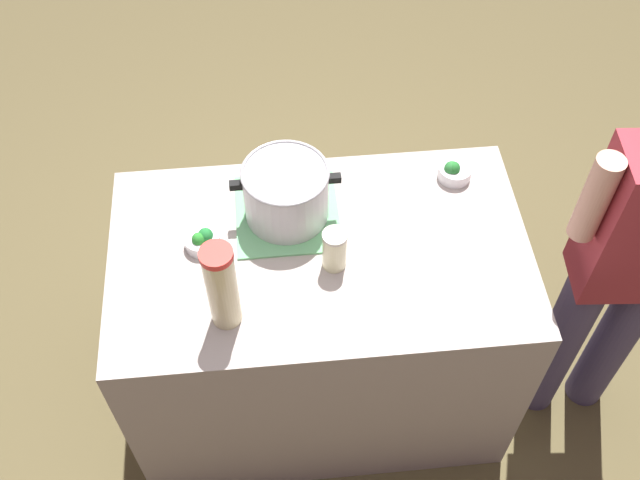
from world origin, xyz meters
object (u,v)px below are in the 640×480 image
(broccoli_bowl_front, at_px, (454,171))
(cooking_pot, at_px, (286,192))
(lemonade_pitcher, at_px, (222,287))
(broccoli_bowl_center, at_px, (203,240))
(mason_jar, at_px, (335,250))
(person_cook, at_px, (628,267))

(broccoli_bowl_front, bearing_deg, cooking_pot, -169.34)
(lemonade_pitcher, bearing_deg, broccoli_bowl_center, 104.17)
(mason_jar, xyz_separation_m, person_cook, (0.91, -0.07, -0.12))
(mason_jar, height_order, broccoli_bowl_center, mason_jar)
(mason_jar, bearing_deg, cooking_pot, 121.56)
(lemonade_pitcher, xyz_separation_m, broccoli_bowl_front, (0.76, 0.47, -0.13))
(lemonade_pitcher, distance_m, mason_jar, 0.37)
(cooking_pot, height_order, lemonade_pitcher, lemonade_pitcher)
(lemonade_pitcher, distance_m, broccoli_bowl_center, 0.31)
(broccoli_bowl_front, height_order, person_cook, person_cook)
(broccoli_bowl_center, bearing_deg, lemonade_pitcher, -75.83)
(mason_jar, relative_size, broccoli_bowl_front, 1.34)
(person_cook, bearing_deg, cooking_pot, 165.19)
(broccoli_bowl_front, bearing_deg, person_cook, -38.25)
(person_cook, bearing_deg, lemonade_pitcher, -175.77)
(broccoli_bowl_center, bearing_deg, person_cook, -7.67)
(lemonade_pitcher, height_order, mason_jar, lemonade_pitcher)
(mason_jar, bearing_deg, lemonade_pitcher, -154.24)
(broccoli_bowl_front, xyz_separation_m, person_cook, (0.48, -0.38, -0.08))
(broccoli_bowl_front, distance_m, person_cook, 0.62)
(cooking_pot, bearing_deg, broccoli_bowl_center, -159.58)
(broccoli_bowl_center, xyz_separation_m, person_cook, (1.31, -0.18, -0.08))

